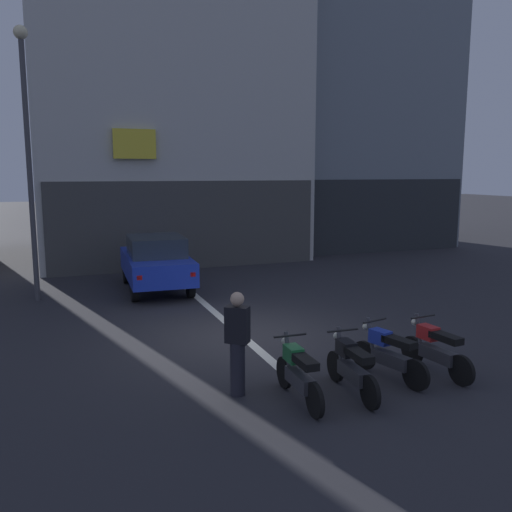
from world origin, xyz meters
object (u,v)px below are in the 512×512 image
(motorcycle_black_row_left_mid, at_px, (352,366))
(motorcycle_red_row_right_mid, at_px, (435,349))
(motorcycle_green_row_leftmost, at_px, (298,373))
(person_by_motorcycles, at_px, (237,343))
(car_blue_crossing_near, at_px, (156,261))
(street_lamp, at_px, (27,139))
(motorcycle_blue_row_centre, at_px, (388,353))

(motorcycle_black_row_left_mid, xyz_separation_m, motorcycle_red_row_right_mid, (1.82, 0.23, 0.00))
(motorcycle_green_row_leftmost, xyz_separation_m, person_by_motorcycles, (-0.79, 0.57, 0.40))
(car_blue_crossing_near, xyz_separation_m, street_lamp, (-3.32, -0.08, 3.49))
(street_lamp, bearing_deg, person_by_motorcycles, -68.53)
(street_lamp, height_order, motorcycle_black_row_left_mid, street_lamp)
(street_lamp, height_order, person_by_motorcycles, street_lamp)
(motorcycle_green_row_leftmost, xyz_separation_m, motorcycle_black_row_left_mid, (0.91, -0.05, 0.00))
(motorcycle_black_row_left_mid, bearing_deg, car_blue_crossing_near, 99.95)
(motorcycle_green_row_leftmost, xyz_separation_m, motorcycle_blue_row_centre, (1.82, 0.27, 0.00))
(car_blue_crossing_near, bearing_deg, motorcycle_black_row_left_mid, -80.05)
(motorcycle_green_row_leftmost, bearing_deg, street_lamp, 114.67)
(motorcycle_green_row_leftmost, relative_size, motorcycle_black_row_left_mid, 1.00)
(motorcycle_black_row_left_mid, height_order, person_by_motorcycles, person_by_motorcycles)
(street_lamp, relative_size, person_by_motorcycles, 4.34)
(person_by_motorcycles, bearing_deg, car_blue_crossing_near, 88.76)
(motorcycle_black_row_left_mid, relative_size, person_by_motorcycles, 1.00)
(motorcycle_green_row_leftmost, bearing_deg, person_by_motorcycles, 144.23)
(motorcycle_red_row_right_mid, bearing_deg, motorcycle_blue_row_centre, 174.65)
(motorcycle_blue_row_centre, height_order, person_by_motorcycles, person_by_motorcycles)
(motorcycle_black_row_left_mid, height_order, motorcycle_blue_row_centre, same)
(person_by_motorcycles, bearing_deg, motorcycle_black_row_left_mid, -19.94)
(motorcycle_red_row_right_mid, xyz_separation_m, person_by_motorcycles, (-3.52, 0.39, 0.40))
(motorcycle_blue_row_centre, bearing_deg, person_by_motorcycles, 173.41)
(motorcycle_red_row_right_mid, bearing_deg, car_blue_crossing_near, 111.54)
(car_blue_crossing_near, bearing_deg, motorcycle_red_row_right_mid, -68.46)
(car_blue_crossing_near, xyz_separation_m, motorcycle_red_row_right_mid, (3.34, -8.47, -0.43))
(person_by_motorcycles, bearing_deg, street_lamp, 111.47)
(person_by_motorcycles, bearing_deg, motorcycle_red_row_right_mid, -6.27)
(car_blue_crossing_near, relative_size, motorcycle_green_row_leftmost, 2.49)
(motorcycle_green_row_leftmost, distance_m, motorcycle_black_row_left_mid, 0.91)
(street_lamp, relative_size, motorcycle_black_row_left_mid, 4.33)
(car_blue_crossing_near, height_order, motorcycle_green_row_leftmost, car_blue_crossing_near)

